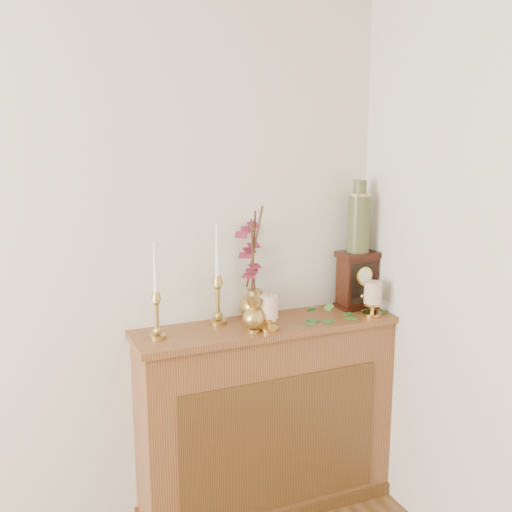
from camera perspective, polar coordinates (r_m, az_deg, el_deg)
name	(u,v)px	position (r m, az deg, el deg)	size (l,w,h in m)	color
console_shelf	(267,423)	(2.93, 1.10, -15.57)	(1.24, 0.34, 0.93)	brown
candlestick_left	(156,308)	(2.53, -9.46, -4.86)	(0.07, 0.07, 0.42)	tan
candlestick_center	(218,292)	(2.68, -3.67, -3.42)	(0.08, 0.08, 0.46)	tan
bud_vase	(254,316)	(2.59, -0.23, -5.73)	(0.09, 0.09, 0.15)	tan
ginger_jar	(250,267)	(2.75, -0.55, -1.10)	(0.22, 0.23, 0.54)	tan
pillar_candle_left	(269,311)	(2.61, 1.27, -5.27)	(0.09, 0.09, 0.17)	gold
pillar_candle_right	(373,297)	(2.86, 11.04, -3.84)	(0.09, 0.09, 0.18)	gold
ivy_garland	(335,314)	(2.83, 7.54, -5.53)	(0.37, 0.19, 0.08)	#306727
mantel_clock	(357,280)	(2.97, 9.59, -2.30)	(0.19, 0.14, 0.28)	black
ceramic_vase	(359,220)	(2.92, 9.76, 3.39)	(0.11, 0.11, 0.35)	#1B3728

